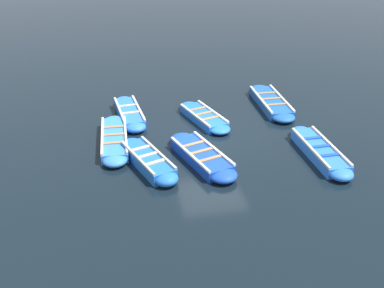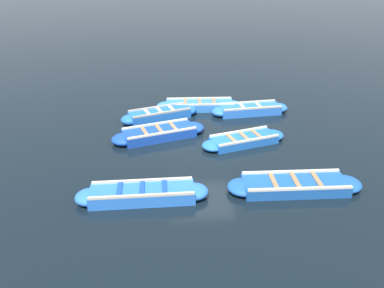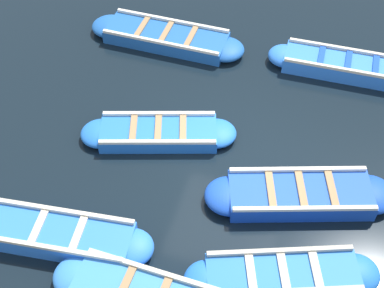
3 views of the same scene
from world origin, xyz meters
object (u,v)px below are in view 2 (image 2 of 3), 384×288
(boat_broadside, at_px, (160,115))
(boat_far_corner, at_px, (200,105))
(boat_inner_gap, at_px, (142,194))
(boat_stern_in, at_px, (250,110))
(boat_drifting, at_px, (295,185))
(boat_centre, at_px, (159,133))
(boat_alongside, at_px, (244,140))

(boat_broadside, xyz_separation_m, boat_far_corner, (1.80, 1.03, -0.02))
(boat_inner_gap, bearing_deg, boat_stern_in, 54.38)
(boat_drifting, bearing_deg, boat_centre, 135.64)
(boat_centre, bearing_deg, boat_broadside, 89.51)
(boat_inner_gap, bearing_deg, boat_far_corner, 71.67)
(boat_stern_in, bearing_deg, boat_alongside, -106.41)
(boat_stern_in, bearing_deg, boat_broadside, -175.21)
(boat_inner_gap, xyz_separation_m, boat_stern_in, (4.44, 6.20, 0.00))
(boat_inner_gap, distance_m, boat_stern_in, 7.63)
(boat_inner_gap, relative_size, boat_drifting, 0.94)
(boat_alongside, relative_size, boat_broadside, 1.00)
(boat_alongside, xyz_separation_m, boat_centre, (-3.12, 0.77, 0.03))
(boat_broadside, height_order, boat_centre, boat_broadside)
(boat_alongside, bearing_deg, boat_inner_gap, -137.44)
(boat_alongside, height_order, boat_far_corner, boat_far_corner)
(boat_drifting, bearing_deg, boat_far_corner, 107.95)
(boat_alongside, xyz_separation_m, boat_stern_in, (0.86, 2.91, 0.04))
(boat_alongside, distance_m, boat_far_corner, 3.83)
(boat_drifting, height_order, boat_centre, boat_centre)
(boat_broadside, bearing_deg, boat_drifting, -55.12)
(boat_broadside, height_order, boat_drifting, boat_broadside)
(boat_stern_in, bearing_deg, boat_far_corner, 162.16)
(boat_inner_gap, relative_size, boat_stern_in, 1.08)
(boat_broadside, bearing_deg, boat_stern_in, 4.79)
(boat_alongside, distance_m, boat_broadside, 4.03)
(boat_broadside, xyz_separation_m, boat_centre, (-0.02, -1.81, -0.02))
(boat_far_corner, relative_size, boat_centre, 1.04)
(boat_alongside, relative_size, boat_stern_in, 0.97)
(boat_inner_gap, bearing_deg, boat_alongside, 42.56)
(boat_far_corner, relative_size, boat_drifting, 0.97)
(boat_drifting, bearing_deg, boat_stern_in, 90.27)
(boat_broadside, distance_m, boat_centre, 1.81)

